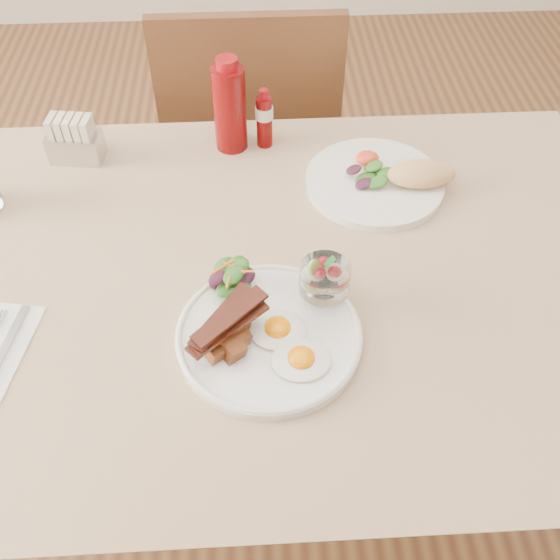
{
  "coord_description": "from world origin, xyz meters",
  "views": [
    {
      "loc": [
        0.0,
        -0.7,
        1.51
      ],
      "look_at": [
        0.03,
        -0.08,
        0.82
      ],
      "focal_mm": 40.0,
      "sensor_mm": 36.0,
      "label": 1
    }
  ],
  "objects_px": {
    "fruit_cup": "(324,279)",
    "second_plate": "(386,179)",
    "ketchup_bottle": "(230,107)",
    "table": "(258,306)",
    "sugar_caddy": "(74,141)",
    "chair_far": "(252,146)",
    "hot_sauce_bottle": "(264,119)",
    "main_plate": "(269,336)"
  },
  "relations": [
    {
      "from": "fruit_cup",
      "to": "second_plate",
      "type": "relative_size",
      "value": 0.28
    },
    {
      "from": "fruit_cup",
      "to": "ketchup_bottle",
      "type": "xyz_separation_m",
      "value": [
        -0.14,
        0.43,
        0.03
      ]
    },
    {
      "from": "table",
      "to": "sugar_caddy",
      "type": "height_order",
      "value": "sugar_caddy"
    },
    {
      "from": "second_plate",
      "to": "sugar_caddy",
      "type": "xyz_separation_m",
      "value": [
        -0.59,
        0.12,
        0.02
      ]
    },
    {
      "from": "chair_far",
      "to": "hot_sauce_bottle",
      "type": "xyz_separation_m",
      "value": [
        0.03,
        -0.31,
        0.29
      ]
    },
    {
      "from": "chair_far",
      "to": "sugar_caddy",
      "type": "xyz_separation_m",
      "value": [
        -0.34,
        -0.34,
        0.27
      ]
    },
    {
      "from": "ketchup_bottle",
      "to": "sugar_caddy",
      "type": "height_order",
      "value": "ketchup_bottle"
    },
    {
      "from": "table",
      "to": "fruit_cup",
      "type": "height_order",
      "value": "fruit_cup"
    },
    {
      "from": "main_plate",
      "to": "sugar_caddy",
      "type": "height_order",
      "value": "sugar_caddy"
    },
    {
      "from": "table",
      "to": "ketchup_bottle",
      "type": "xyz_separation_m",
      "value": [
        -0.04,
        0.35,
        0.18
      ]
    },
    {
      "from": "chair_far",
      "to": "ketchup_bottle",
      "type": "bearing_deg",
      "value": -97.15
    },
    {
      "from": "table",
      "to": "second_plate",
      "type": "height_order",
      "value": "second_plate"
    },
    {
      "from": "main_plate",
      "to": "ketchup_bottle",
      "type": "distance_m",
      "value": 0.5
    },
    {
      "from": "second_plate",
      "to": "hot_sauce_bottle",
      "type": "height_order",
      "value": "hot_sauce_bottle"
    },
    {
      "from": "chair_far",
      "to": "ketchup_bottle",
      "type": "xyz_separation_m",
      "value": [
        -0.04,
        -0.31,
        0.32
      ]
    },
    {
      "from": "ketchup_bottle",
      "to": "sugar_caddy",
      "type": "relative_size",
      "value": 1.76
    },
    {
      "from": "chair_far",
      "to": "hot_sauce_bottle",
      "type": "bearing_deg",
      "value": -84.96
    },
    {
      "from": "table",
      "to": "main_plate",
      "type": "bearing_deg",
      "value": -83.91
    },
    {
      "from": "table",
      "to": "ketchup_bottle",
      "type": "bearing_deg",
      "value": 96.31
    },
    {
      "from": "chair_far",
      "to": "fruit_cup",
      "type": "distance_m",
      "value": 0.8
    },
    {
      "from": "hot_sauce_bottle",
      "to": "table",
      "type": "bearing_deg",
      "value": -94.42
    },
    {
      "from": "ketchup_bottle",
      "to": "sugar_caddy",
      "type": "distance_m",
      "value": 0.31
    },
    {
      "from": "table",
      "to": "sugar_caddy",
      "type": "bearing_deg",
      "value": 136.37
    },
    {
      "from": "chair_far",
      "to": "second_plate",
      "type": "bearing_deg",
      "value": -61.37
    },
    {
      "from": "table",
      "to": "hot_sauce_bottle",
      "type": "distance_m",
      "value": 0.38
    },
    {
      "from": "table",
      "to": "sugar_caddy",
      "type": "relative_size",
      "value": 12.3
    },
    {
      "from": "main_plate",
      "to": "fruit_cup",
      "type": "xyz_separation_m",
      "value": [
        0.09,
        0.06,
        0.05
      ]
    },
    {
      "from": "fruit_cup",
      "to": "hot_sauce_bottle",
      "type": "height_order",
      "value": "hot_sauce_bottle"
    },
    {
      "from": "hot_sauce_bottle",
      "to": "sugar_caddy",
      "type": "relative_size",
      "value": 1.15
    },
    {
      "from": "chair_far",
      "to": "fruit_cup",
      "type": "relative_size",
      "value": 11.75
    },
    {
      "from": "second_plate",
      "to": "main_plate",
      "type": "bearing_deg",
      "value": -124.06
    },
    {
      "from": "main_plate",
      "to": "sugar_caddy",
      "type": "relative_size",
      "value": 2.59
    },
    {
      "from": "sugar_caddy",
      "to": "second_plate",
      "type": "bearing_deg",
      "value": -3.54
    },
    {
      "from": "chair_far",
      "to": "sugar_caddy",
      "type": "bearing_deg",
      "value": -135.53
    },
    {
      "from": "hot_sauce_bottle",
      "to": "main_plate",
      "type": "bearing_deg",
      "value": -91.47
    },
    {
      "from": "chair_far",
      "to": "hot_sauce_bottle",
      "type": "distance_m",
      "value": 0.42
    },
    {
      "from": "ketchup_bottle",
      "to": "hot_sauce_bottle",
      "type": "xyz_separation_m",
      "value": [
        0.07,
        0.0,
        -0.03
      ]
    },
    {
      "from": "chair_far",
      "to": "hot_sauce_bottle",
      "type": "relative_size",
      "value": 7.48
    },
    {
      "from": "second_plate",
      "to": "hot_sauce_bottle",
      "type": "xyz_separation_m",
      "value": [
        -0.22,
        0.15,
        0.04
      ]
    },
    {
      "from": "table",
      "to": "fruit_cup",
      "type": "bearing_deg",
      "value": -35.63
    },
    {
      "from": "chair_far",
      "to": "main_plate",
      "type": "relative_size",
      "value": 3.32
    },
    {
      "from": "main_plate",
      "to": "hot_sauce_bottle",
      "type": "relative_size",
      "value": 2.25
    }
  ]
}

